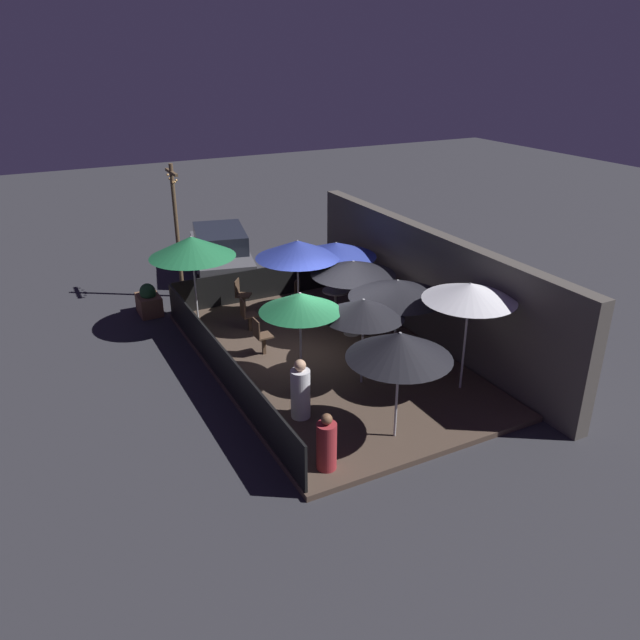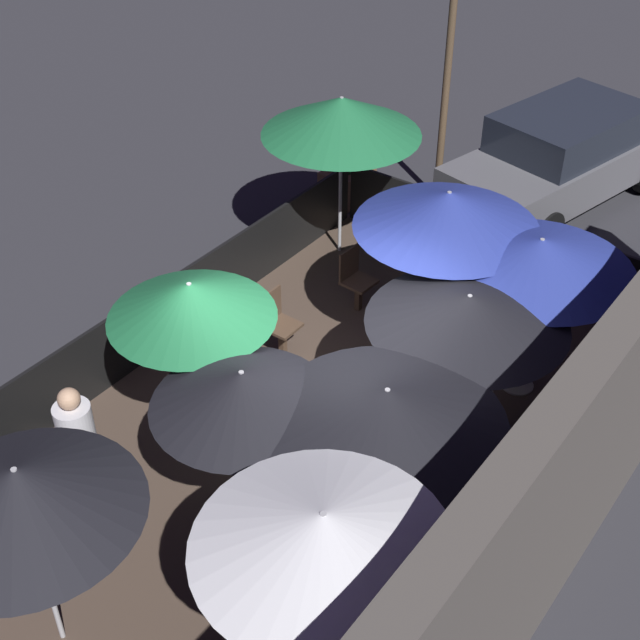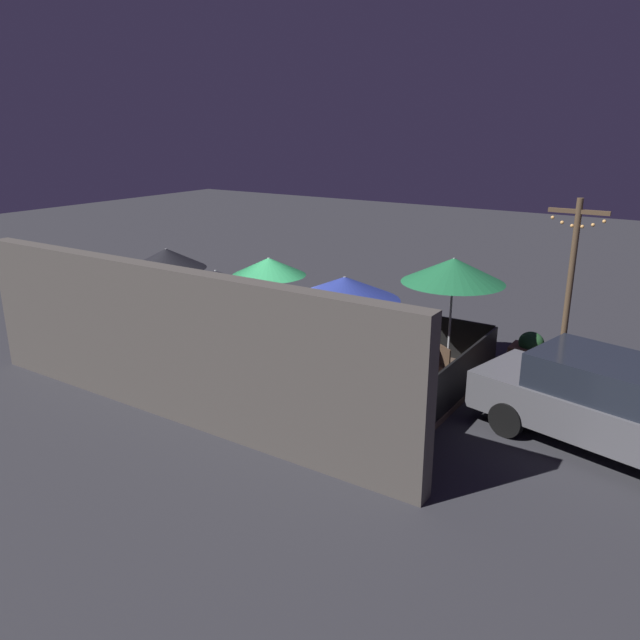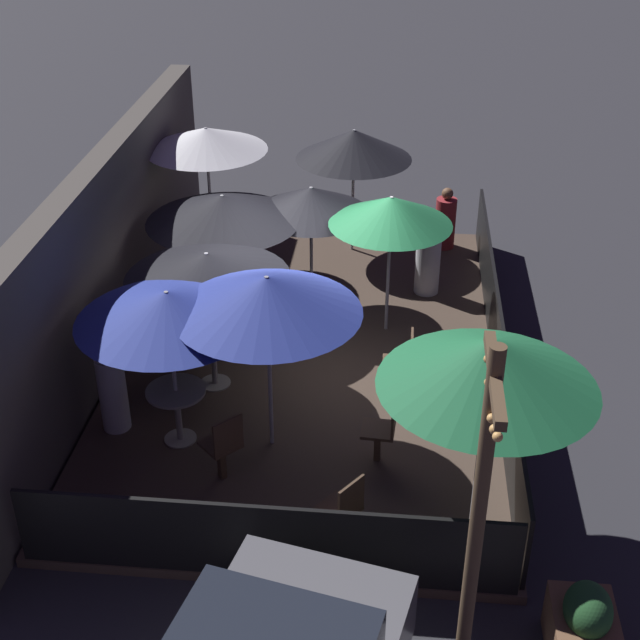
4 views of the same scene
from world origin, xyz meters
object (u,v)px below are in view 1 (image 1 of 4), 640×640
at_px(dining_table_0, 336,296).
at_px(parked_car_0, 221,252).
at_px(patio_umbrella_0, 336,249).
at_px(light_post, 176,225).
at_px(patio_chair_0, 261,335).
at_px(planter_box, 149,301).
at_px(patio_chair_3, 301,294).
at_px(patio_umbrella_1, 353,268).
at_px(dining_table_1, 352,314).
at_px(patron_2, 300,392).
at_px(patio_umbrella_3, 470,292).
at_px(patio_chair_1, 241,294).
at_px(patio_chair_2, 247,314).
at_px(patron_0, 366,293).
at_px(patio_umbrella_4, 363,308).
at_px(patio_umbrella_7, 298,249).
at_px(patron_1, 327,444).
at_px(patio_umbrella_2, 400,345).
at_px(patio_umbrella_6, 192,247).
at_px(patio_umbrella_8, 398,288).
at_px(patio_umbrella_5, 300,302).

distance_m(dining_table_0, parked_car_0, 5.15).
height_order(patio_umbrella_0, light_post, light_post).
distance_m(dining_table_0, light_post, 5.23).
relative_size(patio_chair_0, planter_box, 1.03).
bearing_deg(patio_chair_3, planter_box, -163.88).
bearing_deg(planter_box, light_post, 126.21).
xyz_separation_m(patio_umbrella_1, planter_box, (-4.09, -4.37, -1.57)).
height_order(dining_table_1, patron_2, patron_2).
relative_size(patio_umbrella_3, dining_table_0, 3.25).
xyz_separation_m(patio_chair_1, patio_chair_2, (1.46, -0.39, 0.01)).
relative_size(patio_umbrella_1, patron_0, 1.68).
bearing_deg(patio_chair_2, patio_umbrella_4, -67.77).
height_order(patio_umbrella_7, planter_box, patio_umbrella_7).
bearing_deg(patio_umbrella_1, patio_umbrella_7, -141.38).
distance_m(patio_chair_3, planter_box, 4.39).
bearing_deg(parked_car_0, patron_1, 3.42).
bearing_deg(patio_umbrella_2, parked_car_0, 179.21).
distance_m(patio_umbrella_6, patron_0, 4.96).
bearing_deg(patio_umbrella_8, patio_chair_2, -141.90).
bearing_deg(patio_chair_0, patio_umbrella_2, -77.99).
distance_m(dining_table_0, patron_2, 5.28).
bearing_deg(light_post, patio_umbrella_6, -6.18).
bearing_deg(patio_umbrella_6, dining_table_1, 53.59).
xyz_separation_m(patio_umbrella_2, patio_umbrella_7, (-5.68, 0.64, 0.17)).
xyz_separation_m(patio_umbrella_3, planter_box, (-7.65, -5.10, -2.02)).
bearing_deg(dining_table_0, patio_umbrella_4, -19.81).
xyz_separation_m(patio_umbrella_7, patio_chair_2, (-0.21, -1.40, -1.64)).
bearing_deg(planter_box, patio_umbrella_8, 37.53).
bearing_deg(patio_umbrella_3, patio_umbrella_5, -121.12).
xyz_separation_m(patio_umbrella_2, patio_umbrella_5, (-2.74, -0.71, -0.01)).
height_order(patio_umbrella_5, light_post, light_post).
bearing_deg(dining_table_1, patio_chair_0, -89.77).
bearing_deg(patio_umbrella_8, patron_2, -68.76).
height_order(dining_table_1, light_post, light_post).
bearing_deg(light_post, dining_table_0, 41.92).
xyz_separation_m(patio_umbrella_1, patio_chair_2, (-1.43, -2.38, -1.35)).
distance_m(patio_umbrella_7, patron_1, 6.58).
relative_size(patio_chair_2, patron_1, 0.81).
height_order(patio_umbrella_3, parked_car_0, patio_umbrella_3).
height_order(patio_umbrella_8, planter_box, patio_umbrella_8).
height_order(patio_umbrella_6, patio_umbrella_8, patio_umbrella_6).
height_order(patio_umbrella_1, patio_chair_2, patio_umbrella_1).
relative_size(patio_umbrella_0, patio_umbrella_3, 0.89).
distance_m(patio_umbrella_2, patio_chair_3, 6.69).
bearing_deg(patio_chair_3, parked_car_0, 147.50).
xyz_separation_m(patio_umbrella_0, patron_2, (4.25, -3.13, -1.37)).
xyz_separation_m(patio_umbrella_3, patio_chair_1, (-6.45, -2.72, -1.80)).
distance_m(patio_umbrella_3, patio_umbrella_8, 1.92).
distance_m(patio_umbrella_6, patio_chair_1, 2.25).
bearing_deg(patio_umbrella_7, patio_chair_0, -52.42).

